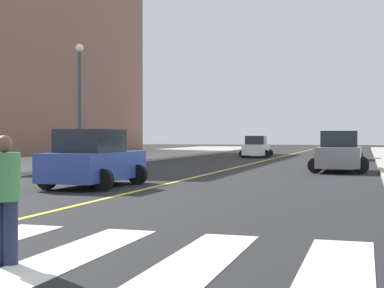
{
  "coord_description": "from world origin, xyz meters",
  "views": [
    {
      "loc": [
        6.64,
        -3.35,
        1.66
      ],
      "look_at": [
        -3.37,
        29.56,
        1.2
      ],
      "focal_mm": 53.83,
      "sensor_mm": 36.0,
      "label": 1
    }
  ],
  "objects_px": {
    "car_gray_nearest": "(339,153)",
    "car_white_third": "(256,147)",
    "car_blue_second": "(93,160)",
    "pedestrian_crossing": "(4,193)",
    "street_lamp": "(80,92)",
    "car_black_fourth": "(344,148)"
  },
  "relations": [
    {
      "from": "car_blue_second",
      "to": "car_gray_nearest",
      "type": "bearing_deg",
      "value": 56.99
    },
    {
      "from": "car_white_third",
      "to": "pedestrian_crossing",
      "type": "bearing_deg",
      "value": -86.81
    },
    {
      "from": "car_black_fourth",
      "to": "pedestrian_crossing",
      "type": "bearing_deg",
      "value": 85.47
    },
    {
      "from": "car_gray_nearest",
      "to": "car_white_third",
      "type": "relative_size",
      "value": 1.11
    },
    {
      "from": "car_white_third",
      "to": "pedestrian_crossing",
      "type": "distance_m",
      "value": 38.32
    },
    {
      "from": "car_blue_second",
      "to": "pedestrian_crossing",
      "type": "distance_m",
      "value": 11.47
    },
    {
      "from": "car_gray_nearest",
      "to": "car_white_third",
      "type": "height_order",
      "value": "car_gray_nearest"
    },
    {
      "from": "car_gray_nearest",
      "to": "car_blue_second",
      "type": "relative_size",
      "value": 1.0
    },
    {
      "from": "pedestrian_crossing",
      "to": "street_lamp",
      "type": "distance_m",
      "value": 24.27
    },
    {
      "from": "car_gray_nearest",
      "to": "street_lamp",
      "type": "relative_size",
      "value": 0.66
    },
    {
      "from": "car_blue_second",
      "to": "pedestrian_crossing",
      "type": "height_order",
      "value": "car_blue_second"
    },
    {
      "from": "car_white_third",
      "to": "street_lamp",
      "type": "height_order",
      "value": "street_lamp"
    },
    {
      "from": "car_gray_nearest",
      "to": "car_white_third",
      "type": "xyz_separation_m",
      "value": [
        -7.05,
        16.72,
        -0.1
      ]
    },
    {
      "from": "car_gray_nearest",
      "to": "car_white_third",
      "type": "bearing_deg",
      "value": -67.01
    },
    {
      "from": "street_lamp",
      "to": "car_white_third",
      "type": "bearing_deg",
      "value": 68.02
    },
    {
      "from": "street_lamp",
      "to": "car_black_fourth",
      "type": "bearing_deg",
      "value": 46.6
    },
    {
      "from": "pedestrian_crossing",
      "to": "car_blue_second",
      "type": "bearing_deg",
      "value": 105.18
    },
    {
      "from": "car_blue_second",
      "to": "street_lamp",
      "type": "height_order",
      "value": "street_lamp"
    },
    {
      "from": "car_white_third",
      "to": "street_lamp",
      "type": "distance_m",
      "value": 18.03
    },
    {
      "from": "car_blue_second",
      "to": "pedestrian_crossing",
      "type": "relative_size",
      "value": 2.55
    },
    {
      "from": "car_white_third",
      "to": "street_lamp",
      "type": "relative_size",
      "value": 0.59
    },
    {
      "from": "car_gray_nearest",
      "to": "street_lamp",
      "type": "bearing_deg",
      "value": -1.04
    }
  ]
}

